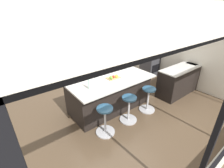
{
  "coord_description": "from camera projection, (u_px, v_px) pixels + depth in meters",
  "views": [
    {
      "loc": [
        2.58,
        3.08,
        2.65
      ],
      "look_at": [
        0.24,
        0.09,
        0.78
      ],
      "focal_mm": 25.41,
      "sensor_mm": 36.0,
      "label": 1
    }
  ],
  "objects": [
    {
      "name": "ground_plane",
      "position": [
        116.0,
        104.0,
        4.78
      ],
      "size": [
        7.38,
        7.38,
        0.0
      ],
      "primitive_type": "plane",
      "color": "brown"
    },
    {
      "name": "interior_partition_left",
      "position": [
        177.0,
        46.0,
        5.76
      ],
      "size": [
        0.15,
        5.49,
        2.67
      ],
      "color": "silver",
      "rests_on": "ground_plane"
    },
    {
      "name": "sink_cabinet",
      "position": [
        186.0,
        77.0,
        5.44
      ],
      "size": [
        2.48,
        0.6,
        1.18
      ],
      "color": "black",
      "rests_on": "ground_plane"
    },
    {
      "name": "oven_range",
      "position": [
        150.0,
        65.0,
        6.57
      ],
      "size": [
        0.6,
        0.61,
        0.87
      ],
      "color": "#38383D",
      "rests_on": "ground_plane"
    },
    {
      "name": "kitchen_island",
      "position": [
        110.0,
        93.0,
        4.45
      ],
      "size": [
        2.3,
        1.19,
        0.91
      ],
      "color": "black",
      "rests_on": "ground_plane"
    },
    {
      "name": "stool_by_window",
      "position": [
        148.0,
        100.0,
        4.36
      ],
      "size": [
        0.44,
        0.44,
        0.69
      ],
      "color": "#B7B7BC",
      "rests_on": "ground_plane"
    },
    {
      "name": "stool_middle",
      "position": [
        129.0,
        110.0,
        3.96
      ],
      "size": [
        0.44,
        0.44,
        0.69
      ],
      "color": "#B7B7BC",
      "rests_on": "ground_plane"
    },
    {
      "name": "stool_near_camera",
      "position": [
        105.0,
        121.0,
        3.56
      ],
      "size": [
        0.44,
        0.44,
        0.69
      ],
      "color": "#B7B7BC",
      "rests_on": "ground_plane"
    },
    {
      "name": "cutting_board",
      "position": [
        113.0,
        78.0,
        4.25
      ],
      "size": [
        0.36,
        0.24,
        0.02
      ],
      "primitive_type": "cube",
      "color": "tan",
      "rests_on": "kitchen_island"
    },
    {
      "name": "apple_green",
      "position": [
        111.0,
        78.0,
        4.12
      ],
      "size": [
        0.09,
        0.09,
        0.09
      ],
      "primitive_type": "sphere",
      "color": "#609E2D",
      "rests_on": "cutting_board"
    },
    {
      "name": "apple_red",
      "position": [
        113.0,
        77.0,
        4.2
      ],
      "size": [
        0.07,
        0.07,
        0.07
      ],
      "primitive_type": "sphere",
      "color": "red",
      "rests_on": "cutting_board"
    },
    {
      "name": "apple_yellow",
      "position": [
        117.0,
        76.0,
        4.21
      ],
      "size": [
        0.09,
        0.09,
        0.09
      ],
      "primitive_type": "sphere",
      "color": "gold",
      "rests_on": "cutting_board"
    },
    {
      "name": "water_bottle",
      "position": [
        89.0,
        84.0,
        3.65
      ],
      "size": [
        0.06,
        0.06,
        0.31
      ],
      "color": "silver",
      "rests_on": "kitchen_island"
    }
  ]
}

